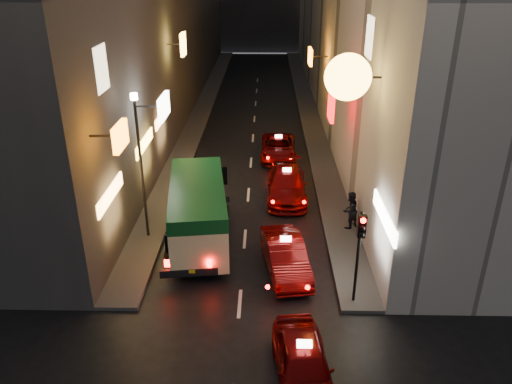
# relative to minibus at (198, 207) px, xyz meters

# --- Properties ---
(sidewalk_left) EXTENTS (1.50, 52.00, 0.15)m
(sidewalk_left) POSITION_rel_minibus_xyz_m (-2.33, 21.31, -1.63)
(sidewalk_left) COLOR #403E3B
(sidewalk_left) RESTS_ON ground
(sidewalk_right) EXTENTS (1.50, 52.00, 0.15)m
(sidewalk_right) POSITION_rel_minibus_xyz_m (6.17, 21.31, -1.63)
(sidewalk_right) COLOR #403E3B
(sidewalk_right) RESTS_ON ground
(minibus) EXTENTS (3.01, 6.52, 2.69)m
(minibus) POSITION_rel_minibus_xyz_m (0.00, 0.00, 0.00)
(minibus) COLOR beige
(minibus) RESTS_ON ground
(taxi_near) EXTENTS (2.44, 4.98, 1.70)m
(taxi_near) POSITION_rel_minibus_xyz_m (3.91, -7.75, -0.93)
(taxi_near) COLOR #690504
(taxi_near) RESTS_ON ground
(taxi_second) EXTENTS (2.76, 5.14, 1.72)m
(taxi_second) POSITION_rel_minibus_xyz_m (3.59, -2.08, -0.92)
(taxi_second) COLOR #690504
(taxi_second) RESTS_ON ground
(taxi_third) EXTENTS (2.15, 5.16, 1.80)m
(taxi_third) POSITION_rel_minibus_xyz_m (3.87, 4.62, -0.88)
(taxi_third) COLOR #690504
(taxi_third) RESTS_ON ground
(taxi_far) EXTENTS (1.98, 4.65, 1.64)m
(taxi_far) POSITION_rel_minibus_xyz_m (3.57, 10.24, -0.97)
(taxi_far) COLOR #690504
(taxi_far) RESTS_ON ground
(pedestrian_sidewalk) EXTENTS (0.85, 0.81, 1.93)m
(pedestrian_sidewalk) POSITION_rel_minibus_xyz_m (6.53, 1.19, -0.58)
(pedestrian_sidewalk) COLOR black
(pedestrian_sidewalk) RESTS_ON sidewalk_right
(traffic_light) EXTENTS (0.26, 0.43, 3.50)m
(traffic_light) POSITION_rel_minibus_xyz_m (5.92, -4.22, 0.99)
(traffic_light) COLOR black
(traffic_light) RESTS_ON sidewalk_right
(lamp_post) EXTENTS (0.28, 0.28, 6.22)m
(lamp_post) POSITION_rel_minibus_xyz_m (-2.28, 0.31, 2.02)
(lamp_post) COLOR black
(lamp_post) RESTS_ON sidewalk_left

